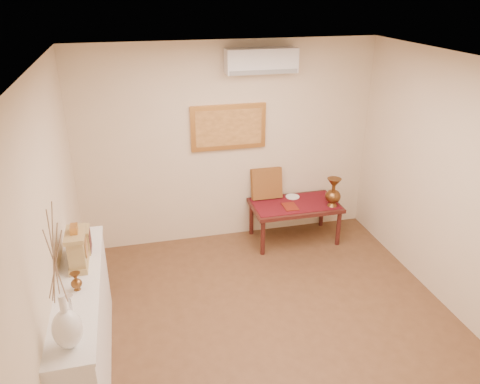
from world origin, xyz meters
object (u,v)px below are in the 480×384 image
object	(u,v)px
display_ledge	(85,328)
low_table	(295,208)
white_vase	(58,282)
mantel_clock	(77,249)
wooden_chest	(82,240)
brass_urn_tall	(334,189)

from	to	relation	value
display_ledge	low_table	xyz separation A→B (m)	(2.67, 1.88, -0.01)
white_vase	mantel_clock	xyz separation A→B (m)	(-0.00, 1.07, -0.37)
wooden_chest	low_table	size ratio (longest dim) A/B	0.20
wooden_chest	mantel_clock	bearing A→B (deg)	-94.10
display_ledge	mantel_clock	xyz separation A→B (m)	(0.01, 0.27, 0.66)
white_vase	wooden_chest	world-z (taller)	white_vase
brass_urn_tall	low_table	bearing A→B (deg)	158.28
brass_urn_tall	wooden_chest	distance (m)	3.35
brass_urn_tall	low_table	xyz separation A→B (m)	(-0.47, 0.19, -0.31)
white_vase	display_ledge	size ratio (longest dim) A/B	0.54
white_vase	mantel_clock	world-z (taller)	white_vase
brass_urn_tall	wooden_chest	xyz separation A→B (m)	(-3.12, -1.18, 0.31)
display_ledge	low_table	size ratio (longest dim) A/B	1.68
mantel_clock	low_table	distance (m)	3.19
white_vase	display_ledge	bearing A→B (deg)	90.58
wooden_chest	white_vase	bearing A→B (deg)	-90.64
display_ledge	wooden_chest	xyz separation A→B (m)	(0.02, 0.51, 0.61)
low_table	display_ledge	bearing A→B (deg)	-144.90
mantel_clock	wooden_chest	distance (m)	0.25
mantel_clock	brass_urn_tall	bearing A→B (deg)	24.40
wooden_chest	low_table	bearing A→B (deg)	27.27
wooden_chest	brass_urn_tall	bearing A→B (deg)	20.75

